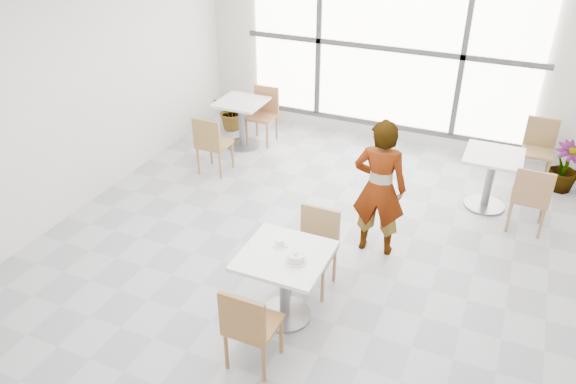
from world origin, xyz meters
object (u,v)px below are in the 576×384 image
at_px(chair_far, 316,243).
at_px(bg_table_left, 242,117).
at_px(bg_chair_right_far, 539,145).
at_px(plant_left, 233,110).
at_px(person, 379,188).
at_px(bg_chair_left_near, 211,142).
at_px(chair_near, 249,324).
at_px(bg_table_right, 491,173).
at_px(plant_right, 565,167).
at_px(coffee_cup, 279,243).
at_px(bg_chair_left_far, 264,111).
at_px(main_table, 285,274).
at_px(oatmeal_bowl, 296,257).
at_px(bg_chair_right_near, 531,195).

relative_size(chair_far, bg_table_left, 1.16).
relative_size(bg_chair_right_far, plant_left, 1.30).
bearing_deg(person, plant_left, -41.99).
bearing_deg(bg_chair_left_near, chair_near, 125.34).
relative_size(bg_table_right, plant_right, 1.08).
height_order(bg_chair_right_far, plant_left, bg_chair_right_far).
relative_size(coffee_cup, bg_chair_left_far, 0.18).
bearing_deg(plant_right, plant_left, 179.63).
bearing_deg(bg_chair_left_far, bg_chair_right_far, 5.38).
relative_size(chair_near, plant_left, 1.30).
xyz_separation_m(chair_near, bg_table_right, (1.57, 3.65, -0.01)).
xyz_separation_m(main_table, chair_near, (-0.01, -0.72, -0.02)).
xyz_separation_m(chair_near, plant_left, (-2.63, 4.55, -0.17)).
bearing_deg(bg_chair_right_far, chair_near, -113.77).
bearing_deg(bg_chair_left_far, coffee_cup, -61.98).
bearing_deg(bg_table_right, bg_table_left, 174.41).
xyz_separation_m(bg_chair_left_far, plant_right, (4.43, 0.16, -0.15)).
bearing_deg(plant_left, oatmeal_bowl, -54.38).
distance_m(main_table, bg_table_right, 3.32).
xyz_separation_m(person, bg_chair_right_near, (1.55, 1.08, -0.31)).
distance_m(main_table, bg_chair_right_near, 3.25).
bearing_deg(oatmeal_bowl, bg_chair_right_far, 64.60).
bearing_deg(plant_right, chair_far, -126.51).
distance_m(bg_chair_right_far, plant_right, 0.46).
relative_size(main_table, bg_chair_right_far, 0.92).
height_order(chair_near, chair_far, same).
distance_m(chair_far, bg_table_right, 2.75).
bearing_deg(chair_far, bg_chair_left_far, 124.21).
bearing_deg(plant_left, person, -37.28).
relative_size(oatmeal_bowl, plant_left, 0.31).
height_order(oatmeal_bowl, person, person).
distance_m(main_table, chair_far, 0.61).
relative_size(bg_chair_left_near, plant_right, 1.25).
bearing_deg(bg_chair_right_near, main_table, 50.92).
bearing_deg(chair_near, bg_table_right, -113.24).
bearing_deg(chair_far, chair_near, -94.14).
height_order(chair_far, plant_left, chair_far).
xyz_separation_m(main_table, bg_chair_left_near, (-2.15, 2.30, -0.02)).
xyz_separation_m(bg_table_left, bg_chair_right_near, (4.24, -0.78, 0.01)).
height_order(plant_left, plant_right, plant_right).
bearing_deg(bg_table_left, bg_table_right, -5.59).
bearing_deg(bg_chair_left_near, bg_chair_right_far, -157.80).
bearing_deg(person, bg_chair_left_far, -46.33).
height_order(chair_near, plant_left, chair_near).
distance_m(plant_left, plant_right, 5.09).
height_order(bg_chair_left_far, bg_chair_right_far, same).
bearing_deg(coffee_cup, main_table, -46.70).
xyz_separation_m(oatmeal_bowl, bg_table_left, (-2.33, 3.35, -0.31)).
height_order(bg_chair_left_near, plant_right, bg_chair_left_near).
bearing_deg(plant_left, main_table, -55.38).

